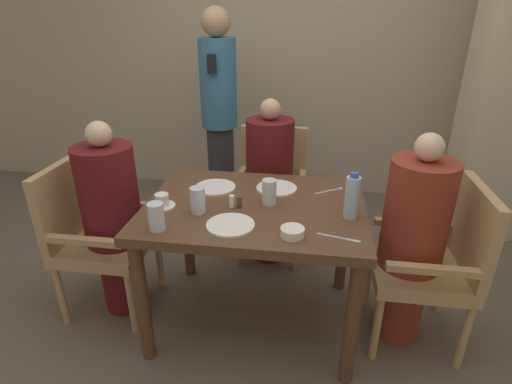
{
  "coord_description": "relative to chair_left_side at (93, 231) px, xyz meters",
  "views": [
    {
      "loc": [
        0.28,
        -1.86,
        1.68
      ],
      "look_at": [
        0.0,
        0.04,
        0.81
      ],
      "focal_mm": 28.0,
      "sensor_mm": 36.0,
      "label": 1
    }
  ],
  "objects": [
    {
      "name": "teacup_with_saucer",
      "position": [
        0.48,
        -0.1,
        0.27
      ],
      "size": [
        0.13,
        0.13,
        0.07
      ],
      "color": "white",
      "rests_on": "dining_table"
    },
    {
      "name": "standing_host",
      "position": [
        0.46,
        1.3,
        0.41
      ],
      "size": [
        0.29,
        0.33,
        1.72
      ],
      "color": "#2D2D33",
      "rests_on": "ground_plane"
    },
    {
      "name": "chair_far_side",
      "position": [
        0.95,
        0.81,
        0.0
      ],
      "size": [
        0.49,
        0.49,
        0.92
      ],
      "color": "tan",
      "rests_on": "ground_plane"
    },
    {
      "name": "chair_left_side",
      "position": [
        0.0,
        0.0,
        0.0
      ],
      "size": [
        0.49,
        0.49,
        0.92
      ],
      "color": "tan",
      "rests_on": "ground_plane"
    },
    {
      "name": "fork_beside_plate",
      "position": [
        1.36,
        0.23,
        0.25
      ],
      "size": [
        0.16,
        0.12,
        0.0
      ],
      "color": "silver",
      "rests_on": "dining_table"
    },
    {
      "name": "water_bottle",
      "position": [
        1.44,
        -0.07,
        0.36
      ],
      "size": [
        0.07,
        0.07,
        0.23
      ],
      "color": "#A3C6DB",
      "rests_on": "dining_table"
    },
    {
      "name": "diner_in_far_chair",
      "position": [
        0.95,
        0.68,
        0.09
      ],
      "size": [
        0.32,
        0.32,
        1.17
      ],
      "color": "#5B1419",
      "rests_on": "ground_plane"
    },
    {
      "name": "knife_beside_plate",
      "position": [
        1.38,
        -0.29,
        0.25
      ],
      "size": [
        0.19,
        0.06,
        0.0
      ],
      "color": "silver",
      "rests_on": "dining_table"
    },
    {
      "name": "glass_tall_mid",
      "position": [
        0.55,
        -0.33,
        0.31
      ],
      "size": [
        0.08,
        0.08,
        0.13
      ],
      "color": "silver",
      "rests_on": "dining_table"
    },
    {
      "name": "glass_tall_far",
      "position": [
        1.03,
        0.02,
        0.31
      ],
      "size": [
        0.08,
        0.08,
        0.13
      ],
      "color": "silver",
      "rests_on": "dining_table"
    },
    {
      "name": "diner_in_right_chair",
      "position": [
        1.77,
        0.0,
        0.09
      ],
      "size": [
        0.32,
        0.32,
        1.18
      ],
      "color": "maroon",
      "rests_on": "ground_plane"
    },
    {
      "name": "dining_table",
      "position": [
        0.95,
        0.0,
        0.14
      ],
      "size": [
        1.15,
        0.87,
        0.76
      ],
      "color": "brown",
      "rests_on": "ground_plane"
    },
    {
      "name": "ground_plane",
      "position": [
        0.95,
        0.0,
        -0.51
      ],
      "size": [
        16.0,
        16.0,
        0.0
      ],
      "primitive_type": "plane",
      "color": "#60564C"
    },
    {
      "name": "wall_back",
      "position": [
        0.95,
        1.99,
        0.89
      ],
      "size": [
        8.0,
        0.06,
        2.8
      ],
      "color": "tan",
      "rests_on": "ground_plane"
    },
    {
      "name": "pillar_stone",
      "position": [
        2.62,
        1.38,
        0.84
      ],
      "size": [
        0.47,
        0.47,
        2.7
      ],
      "color": "beige",
      "rests_on": "ground_plane"
    },
    {
      "name": "plate_main_right",
      "position": [
        0.7,
        0.17,
        0.25
      ],
      "size": [
        0.23,
        0.23,
        0.01
      ],
      "color": "white",
      "rests_on": "dining_table"
    },
    {
      "name": "plate_main_left",
      "position": [
        0.87,
        -0.25,
        0.25
      ],
      "size": [
        0.23,
        0.23,
        0.01
      ],
      "color": "white",
      "rests_on": "dining_table"
    },
    {
      "name": "chair_right_side",
      "position": [
        1.91,
        0.0,
        0.0
      ],
      "size": [
        0.49,
        0.49,
        0.92
      ],
      "color": "tan",
      "rests_on": "ground_plane"
    },
    {
      "name": "salt_shaker",
      "position": [
        0.84,
        -0.05,
        0.28
      ],
      "size": [
        0.03,
        0.03,
        0.07
      ],
      "color": "white",
      "rests_on": "dining_table"
    },
    {
      "name": "bowl_small",
      "position": [
        1.17,
        -0.3,
        0.27
      ],
      "size": [
        0.11,
        0.11,
        0.04
      ],
      "color": "white",
      "rests_on": "dining_table"
    },
    {
      "name": "plate_dessert_center",
      "position": [
        1.05,
        0.21,
        0.25
      ],
      "size": [
        0.23,
        0.23,
        0.01
      ],
      "color": "white",
      "rests_on": "dining_table"
    },
    {
      "name": "pepper_shaker",
      "position": [
        0.88,
        -0.05,
        0.28
      ],
      "size": [
        0.03,
        0.03,
        0.06
      ],
      "color": "#4C3D2D",
      "rests_on": "dining_table"
    },
    {
      "name": "glass_tall_near",
      "position": [
        0.69,
        -0.13,
        0.31
      ],
      "size": [
        0.08,
        0.08,
        0.13
      ],
      "color": "silver",
      "rests_on": "dining_table"
    },
    {
      "name": "diner_in_left_chair",
      "position": [
        0.14,
        0.0,
        0.09
      ],
      "size": [
        0.32,
        0.32,
        1.17
      ],
      "color": "#5B1419",
      "rests_on": "ground_plane"
    }
  ]
}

